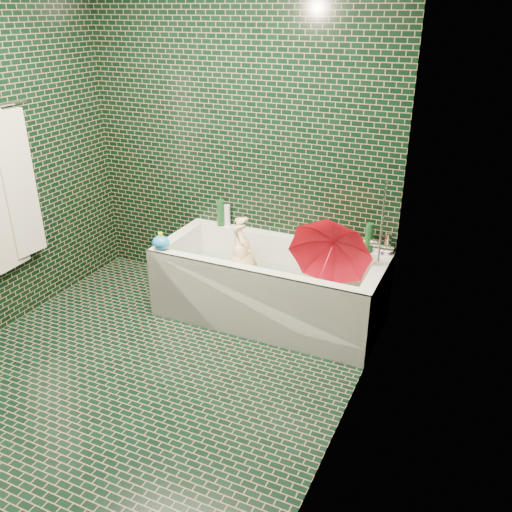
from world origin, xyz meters
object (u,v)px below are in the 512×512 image
at_px(rubber_duck, 367,244).
at_px(child, 249,277).
at_px(umbrella, 326,262).
at_px(bath_toy, 161,242).
at_px(bathtub, 269,292).

bearing_deg(rubber_duck, child, -145.66).
bearing_deg(umbrella, bath_toy, -164.38).
height_order(bathtub, rubber_duck, rubber_duck).
bearing_deg(rubber_duck, bathtub, -140.62).
xyz_separation_m(bathtub, bath_toy, (-0.76, -0.29, 0.40)).
xyz_separation_m(rubber_duck, bath_toy, (-1.40, -0.65, 0.01)).
distance_m(rubber_duck, bath_toy, 1.54).
height_order(umbrella, bath_toy, umbrella).
height_order(rubber_duck, bath_toy, bath_toy).
distance_m(umbrella, bath_toy, 1.23).
relative_size(child, rubber_duck, 7.21).
distance_m(child, umbrella, 0.67).
xyz_separation_m(bathtub, child, (-0.17, -0.00, 0.10)).
bearing_deg(umbrella, rubber_duck, 67.02).
height_order(bathtub, child, bathtub).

